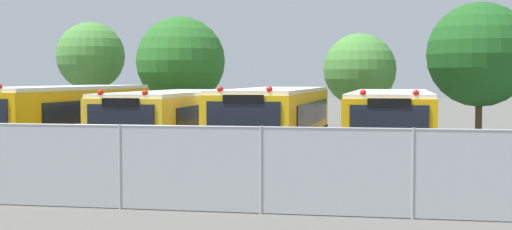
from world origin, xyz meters
TOP-DOWN VIEW (x-y plane):
  - ground_plane at (0.00, 0.00)m, footprint 160.00×160.00m
  - school_bus_0 at (-5.79, -0.15)m, footprint 2.77×11.04m
  - school_bus_1 at (-1.83, -0.11)m, footprint 2.48×9.71m
  - school_bus_2 at (1.78, 0.00)m, footprint 2.81×9.94m
  - school_bus_3 at (5.62, 0.05)m, footprint 2.75×9.60m
  - tree_0 at (-9.10, 9.97)m, footprint 3.40×3.40m
  - tree_1 at (-3.94, 8.29)m, footprint 4.12×4.12m
  - tree_2 at (4.40, 8.69)m, footprint 3.26×3.26m
  - tree_3 at (9.68, 9.97)m, footprint 4.74×4.74m
  - chainlink_fence at (-0.22, -9.11)m, footprint 18.72×0.07m
  - traffic_cone at (4.64, -7.51)m, footprint 0.39×0.39m

SIDE VIEW (x-z plane):
  - ground_plane at x=0.00m, z-range 0.00..0.00m
  - traffic_cone at x=4.64m, z-range 0.00..0.51m
  - chainlink_fence at x=-0.22m, z-range 0.04..1.89m
  - school_bus_1 at x=-1.83m, z-range 0.07..2.59m
  - school_bus_3 at x=5.62m, z-range 0.07..2.62m
  - school_bus_2 at x=1.78m, z-range 0.07..2.70m
  - school_bus_0 at x=-5.79m, z-range 0.07..2.76m
  - tree_2 at x=4.40m, z-range 0.82..5.68m
  - tree_1 at x=-3.94m, z-range 0.74..6.44m
  - tree_3 at x=9.68m, z-range 0.83..7.12m
  - tree_0 at x=-9.10m, z-range 1.16..6.80m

